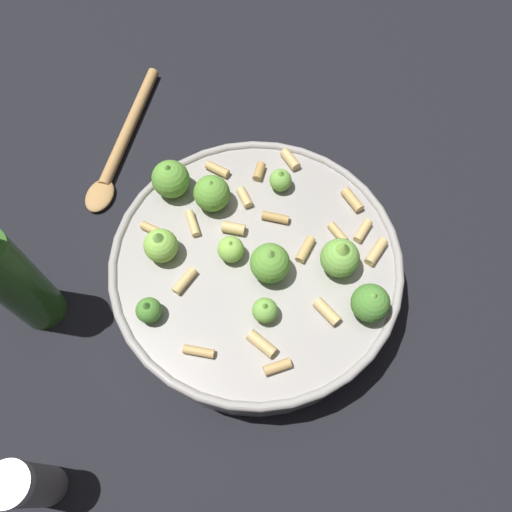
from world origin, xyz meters
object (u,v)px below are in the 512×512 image
(cooking_pan, at_px, (256,269))
(wooden_spoon, at_px, (122,145))
(pepper_shaker, at_px, (32,488))
(olive_oil_bottle, at_px, (13,281))

(cooking_pan, height_order, wooden_spoon, cooking_pan)
(pepper_shaker, bearing_deg, cooking_pan, -179.20)
(pepper_shaker, distance_m, olive_oil_bottle, 0.20)
(cooking_pan, xyz_separation_m, olive_oil_bottle, (0.20, -0.16, 0.05))
(cooking_pan, xyz_separation_m, pepper_shaker, (0.31, 0.00, 0.01))
(cooking_pan, xyz_separation_m, wooden_spoon, (-0.02, -0.28, -0.03))
(olive_oil_bottle, xyz_separation_m, wooden_spoon, (-0.22, -0.12, -0.08))
(pepper_shaker, bearing_deg, wooden_spoon, -139.80)
(pepper_shaker, relative_size, olive_oil_bottle, 0.46)
(cooking_pan, distance_m, pepper_shaker, 0.31)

